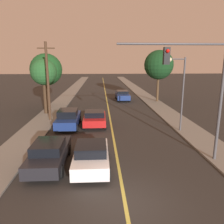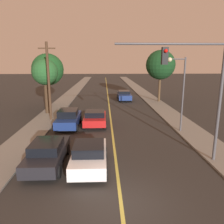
{
  "view_description": "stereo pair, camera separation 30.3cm",
  "coord_description": "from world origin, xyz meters",
  "px_view_note": "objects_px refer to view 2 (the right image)",
  "views": [
    {
      "loc": [
        -0.98,
        -7.99,
        5.79
      ],
      "look_at": [
        0.0,
        10.1,
        1.6
      ],
      "focal_mm": 35.0,
      "sensor_mm": 36.0,
      "label": 1
    },
    {
      "loc": [
        -0.68,
        -8.0,
        5.79
      ],
      "look_at": [
        0.0,
        10.1,
        1.6
      ],
      "focal_mm": 35.0,
      "sensor_mm": 36.0,
      "label": 2
    }
  ],
  "objects_px": {
    "car_far_oncoming": "(124,95)",
    "streetlamp_right": "(179,84)",
    "car_outer_lane_front": "(48,153)",
    "tree_left_near": "(45,73)",
    "car_outer_lane_second": "(69,118)",
    "traffic_signal_mast": "(198,80)",
    "utility_pole_left": "(49,80)",
    "tree_left_far": "(48,70)",
    "car_near_lane_front": "(89,155)",
    "tree_right_near": "(161,65)",
    "car_near_lane_second": "(95,118)"
  },
  "relations": [
    {
      "from": "car_near_lane_second",
      "to": "tree_left_near",
      "type": "height_order",
      "value": "tree_left_near"
    },
    {
      "from": "car_outer_lane_front",
      "to": "traffic_signal_mast",
      "type": "xyz_separation_m",
      "value": [
        8.32,
        0.13,
        4.03
      ]
    },
    {
      "from": "tree_left_near",
      "to": "car_outer_lane_front",
      "type": "bearing_deg",
      "value": -75.87
    },
    {
      "from": "car_far_oncoming",
      "to": "traffic_signal_mast",
      "type": "xyz_separation_m",
      "value": [
        2.0,
        -21.41,
        4.04
      ]
    },
    {
      "from": "car_near_lane_second",
      "to": "car_outer_lane_front",
      "type": "bearing_deg",
      "value": -106.8
    },
    {
      "from": "tree_left_near",
      "to": "tree_right_near",
      "type": "xyz_separation_m",
      "value": [
        14.44,
        6.93,
        0.7
      ]
    },
    {
      "from": "car_outer_lane_front",
      "to": "car_near_lane_front",
      "type": "bearing_deg",
      "value": -10.09
    },
    {
      "from": "car_near_lane_second",
      "to": "car_far_oncoming",
      "type": "height_order",
      "value": "car_far_oncoming"
    },
    {
      "from": "traffic_signal_mast",
      "to": "tree_left_far",
      "type": "xyz_separation_m",
      "value": [
        -12.05,
        16.03,
        0.02
      ]
    },
    {
      "from": "car_far_oncoming",
      "to": "streetlamp_right",
      "type": "distance_m",
      "value": 16.43
    },
    {
      "from": "car_far_oncoming",
      "to": "streetlamp_right",
      "type": "height_order",
      "value": "streetlamp_right"
    },
    {
      "from": "car_near_lane_front",
      "to": "streetlamp_right",
      "type": "height_order",
      "value": "streetlamp_right"
    },
    {
      "from": "traffic_signal_mast",
      "to": "utility_pole_left",
      "type": "relative_size",
      "value": 0.91
    },
    {
      "from": "car_outer_lane_second",
      "to": "tree_right_near",
      "type": "height_order",
      "value": "tree_right_near"
    },
    {
      "from": "car_near_lane_second",
      "to": "car_outer_lane_second",
      "type": "relative_size",
      "value": 0.87
    },
    {
      "from": "car_near_lane_front",
      "to": "tree_right_near",
      "type": "height_order",
      "value": "tree_right_near"
    },
    {
      "from": "car_outer_lane_second",
      "to": "streetlamp_right",
      "type": "height_order",
      "value": "streetlamp_right"
    },
    {
      "from": "car_outer_lane_front",
      "to": "car_far_oncoming",
      "type": "xyz_separation_m",
      "value": [
        6.31,
        21.55,
        -0.02
      ]
    },
    {
      "from": "car_near_lane_front",
      "to": "car_outer_lane_front",
      "type": "bearing_deg",
      "value": 169.91
    },
    {
      "from": "traffic_signal_mast",
      "to": "car_near_lane_second",
      "type": "bearing_deg",
      "value": 127.56
    },
    {
      "from": "car_outer_lane_front",
      "to": "tree_right_near",
      "type": "height_order",
      "value": "tree_right_near"
    },
    {
      "from": "car_outer_lane_front",
      "to": "car_far_oncoming",
      "type": "height_order",
      "value": "car_outer_lane_front"
    },
    {
      "from": "car_far_oncoming",
      "to": "streetlamp_right",
      "type": "bearing_deg",
      "value": 100.56
    },
    {
      "from": "car_outer_lane_second",
      "to": "tree_left_near",
      "type": "bearing_deg",
      "value": 122.07
    },
    {
      "from": "utility_pole_left",
      "to": "tree_left_far",
      "type": "distance_m",
      "value": 6.65
    },
    {
      "from": "utility_pole_left",
      "to": "tree_right_near",
      "type": "bearing_deg",
      "value": 36.43
    },
    {
      "from": "car_outer_lane_front",
      "to": "tree_left_near",
      "type": "xyz_separation_m",
      "value": [
        -3.19,
        12.69,
        3.86
      ]
    },
    {
      "from": "car_near_lane_front",
      "to": "traffic_signal_mast",
      "type": "distance_m",
      "value": 7.21
    },
    {
      "from": "car_near_lane_front",
      "to": "car_far_oncoming",
      "type": "relative_size",
      "value": 0.86
    },
    {
      "from": "car_near_lane_second",
      "to": "utility_pole_left",
      "type": "xyz_separation_m",
      "value": [
        -4.49,
        1.89,
        3.27
      ]
    },
    {
      "from": "traffic_signal_mast",
      "to": "tree_left_far",
      "type": "relative_size",
      "value": 1.02
    },
    {
      "from": "tree_left_far",
      "to": "car_outer_lane_front",
      "type": "bearing_deg",
      "value": -77.0
    },
    {
      "from": "streetlamp_right",
      "to": "traffic_signal_mast",
      "type": "bearing_deg",
      "value": -99.59
    },
    {
      "from": "car_outer_lane_second",
      "to": "tree_left_far",
      "type": "distance_m",
      "value": 10.17
    },
    {
      "from": "car_near_lane_front",
      "to": "tree_left_far",
      "type": "xyz_separation_m",
      "value": [
        -6.1,
        16.58,
        4.06
      ]
    },
    {
      "from": "car_outer_lane_second",
      "to": "tree_right_near",
      "type": "distance_m",
      "value": 17.08
    },
    {
      "from": "car_near_lane_front",
      "to": "utility_pole_left",
      "type": "bearing_deg",
      "value": 113.78
    },
    {
      "from": "car_far_oncoming",
      "to": "utility_pole_left",
      "type": "relative_size",
      "value": 0.64
    },
    {
      "from": "car_outer_lane_front",
      "to": "traffic_signal_mast",
      "type": "relative_size",
      "value": 0.67
    },
    {
      "from": "tree_left_near",
      "to": "tree_left_far",
      "type": "height_order",
      "value": "tree_left_far"
    },
    {
      "from": "car_near_lane_second",
      "to": "car_outer_lane_front",
      "type": "xyz_separation_m",
      "value": [
        -2.37,
        -7.86,
        0.01
      ]
    },
    {
      "from": "car_near_lane_front",
      "to": "tree_left_near",
      "type": "height_order",
      "value": "tree_left_near"
    },
    {
      "from": "streetlamp_right",
      "to": "tree_left_far",
      "type": "xyz_separation_m",
      "value": [
        -12.99,
        10.44,
        0.77
      ]
    },
    {
      "from": "streetlamp_right",
      "to": "tree_right_near",
      "type": "xyz_separation_m",
      "value": [
        1.99,
        13.9,
        1.28
      ]
    },
    {
      "from": "traffic_signal_mast",
      "to": "streetlamp_right",
      "type": "bearing_deg",
      "value": 80.41
    },
    {
      "from": "streetlamp_right",
      "to": "utility_pole_left",
      "type": "bearing_deg",
      "value": 160.46
    },
    {
      "from": "tree_right_near",
      "to": "streetlamp_right",
      "type": "bearing_deg",
      "value": -98.13
    },
    {
      "from": "streetlamp_right",
      "to": "car_near_lane_front",
      "type": "bearing_deg",
      "value": -138.27
    },
    {
      "from": "car_near_lane_front",
      "to": "car_near_lane_second",
      "type": "height_order",
      "value": "car_near_lane_front"
    },
    {
      "from": "car_outer_lane_front",
      "to": "utility_pole_left",
      "type": "relative_size",
      "value": 0.61
    }
  ]
}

